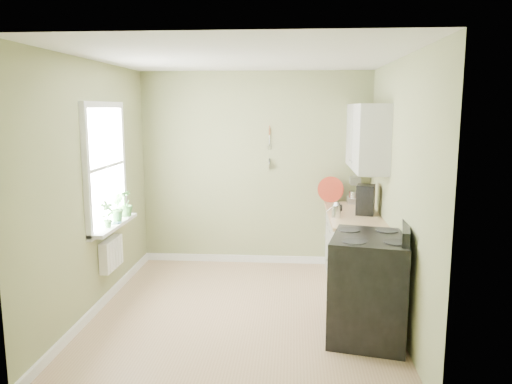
# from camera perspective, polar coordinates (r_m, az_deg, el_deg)

# --- Properties ---
(floor) EXTENTS (3.20, 3.60, 0.02)m
(floor) POSITION_cam_1_polar(r_m,az_deg,el_deg) (5.61, -1.53, -13.63)
(floor) COLOR #A47E5B
(floor) RESTS_ON ground
(ceiling) EXTENTS (3.20, 3.60, 0.02)m
(ceiling) POSITION_cam_1_polar(r_m,az_deg,el_deg) (5.18, -1.67, 15.22)
(ceiling) COLOR white
(ceiling) RESTS_ON wall_back
(wall_back) EXTENTS (3.20, 0.02, 2.70)m
(wall_back) POSITION_cam_1_polar(r_m,az_deg,el_deg) (7.01, -0.08, 2.62)
(wall_back) COLOR #919666
(wall_back) RESTS_ON floor
(wall_left) EXTENTS (0.02, 3.60, 2.70)m
(wall_left) POSITION_cam_1_polar(r_m,az_deg,el_deg) (5.62, -18.15, 0.40)
(wall_left) COLOR #919666
(wall_left) RESTS_ON floor
(wall_right) EXTENTS (0.02, 3.60, 2.70)m
(wall_right) POSITION_cam_1_polar(r_m,az_deg,el_deg) (5.31, 15.97, -0.01)
(wall_right) COLOR #919666
(wall_right) RESTS_ON floor
(base_cabinets) EXTENTS (0.60, 1.60, 0.87)m
(base_cabinets) POSITION_cam_1_polar(r_m,az_deg,el_deg) (6.42, 11.08, -6.55)
(base_cabinets) COLOR silver
(base_cabinets) RESTS_ON floor
(countertop) EXTENTS (0.64, 1.60, 0.04)m
(countertop) POSITION_cam_1_polar(r_m,az_deg,el_deg) (6.31, 11.12, -2.58)
(countertop) COLOR tan
(countertop) RESTS_ON base_cabinets
(upper_cabinets) EXTENTS (0.35, 1.40, 0.80)m
(upper_cabinets) POSITION_cam_1_polar(r_m,az_deg,el_deg) (6.30, 12.52, 6.17)
(upper_cabinets) COLOR silver
(upper_cabinets) RESTS_ON wall_right
(window) EXTENTS (0.06, 1.14, 1.44)m
(window) POSITION_cam_1_polar(r_m,az_deg,el_deg) (5.86, -16.90, 2.80)
(window) COLOR white
(window) RESTS_ON wall_left
(window_sill) EXTENTS (0.18, 1.14, 0.04)m
(window_sill) POSITION_cam_1_polar(r_m,az_deg,el_deg) (5.95, -15.93, -3.62)
(window_sill) COLOR white
(window_sill) RESTS_ON wall_left
(radiator) EXTENTS (0.12, 0.50, 0.35)m
(radiator) POSITION_cam_1_polar(r_m,az_deg,el_deg) (5.99, -16.22, -6.79)
(radiator) COLOR white
(radiator) RESTS_ON wall_left
(wall_utensils) EXTENTS (0.02, 0.14, 0.58)m
(wall_utensils) POSITION_cam_1_polar(r_m,az_deg,el_deg) (6.94, 1.55, 4.33)
(wall_utensils) COLOR tan
(wall_utensils) RESTS_ON wall_back
(stove) EXTENTS (0.88, 0.95, 1.14)m
(stove) POSITION_cam_1_polar(r_m,az_deg,el_deg) (4.98, 12.87, -10.47)
(stove) COLOR black
(stove) RESTS_ON floor
(stand_mixer) EXTENTS (0.20, 0.34, 0.40)m
(stand_mixer) POSITION_cam_1_polar(r_m,az_deg,el_deg) (7.01, 11.18, 0.19)
(stand_mixer) COLOR #B2B2B7
(stand_mixer) RESTS_ON countertop
(kettle) EXTENTS (0.19, 0.11, 0.19)m
(kettle) POSITION_cam_1_polar(r_m,az_deg,el_deg) (6.01, 9.16, -2.02)
(kettle) COLOR silver
(kettle) RESTS_ON countertop
(coffee_maker) EXTENTS (0.26, 0.27, 0.37)m
(coffee_maker) POSITION_cam_1_polar(r_m,az_deg,el_deg) (6.24, 12.37, -0.94)
(coffee_maker) COLOR black
(coffee_maker) RESTS_ON countertop
(red_tray) EXTENTS (0.36, 0.07, 0.36)m
(red_tray) POSITION_cam_1_polar(r_m,az_deg,el_deg) (6.96, 8.52, 0.29)
(red_tray) COLOR #A73120
(red_tray) RESTS_ON countertop
(jar) EXTENTS (0.07, 0.07, 0.08)m
(jar) POSITION_cam_1_polar(r_m,az_deg,el_deg) (6.19, 9.15, -2.19)
(jar) COLOR beige
(jar) RESTS_ON countertop
(plant_a) EXTENTS (0.19, 0.19, 0.30)m
(plant_a) POSITION_cam_1_polar(r_m,az_deg,el_deg) (5.71, -16.67, -2.43)
(plant_a) COLOR #437A3B
(plant_a) RESTS_ON window_sill
(plant_b) EXTENTS (0.21, 0.23, 0.33)m
(plant_b) POSITION_cam_1_polar(r_m,az_deg,el_deg) (5.99, -15.63, -1.72)
(plant_b) COLOR #437A3B
(plant_b) RESTS_ON window_sill
(plant_c) EXTENTS (0.25, 0.25, 0.32)m
(plant_c) POSITION_cam_1_polar(r_m,az_deg,el_deg) (6.25, -14.75, -1.24)
(plant_c) COLOR #437A3B
(plant_c) RESTS_ON window_sill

